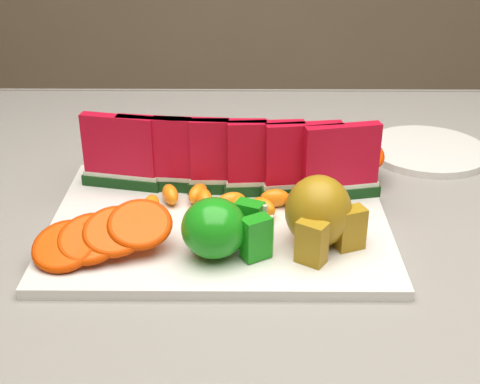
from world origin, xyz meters
name	(u,v)px	position (x,y,z in m)	size (l,w,h in m)	color
table	(252,295)	(0.00, 0.00, 0.65)	(1.40, 0.90, 0.75)	#452318
tablecloth	(253,254)	(0.00, 0.00, 0.72)	(1.53, 1.03, 0.20)	gray
platter	(220,222)	(-0.04, 0.00, 0.76)	(0.40, 0.30, 0.01)	silver
apple_cluster	(221,228)	(-0.04, -0.08, 0.80)	(0.10, 0.08, 0.07)	#1B8E0A
pear_cluster	(320,214)	(0.07, -0.06, 0.81)	(0.10, 0.10, 0.08)	#A97811
side_plate	(427,150)	(0.26, 0.22, 0.76)	(0.23, 0.23, 0.01)	silver
fork	(122,154)	(-0.19, 0.21, 0.76)	(0.03, 0.20, 0.00)	silver
watermelon_row	(228,159)	(-0.03, 0.07, 0.82)	(0.39, 0.07, 0.10)	#0C3312
orange_fan_front	(103,235)	(-0.16, -0.08, 0.79)	(0.16, 0.11, 0.05)	#D86000
orange_fan_back	(248,157)	(-0.01, 0.12, 0.79)	(0.38, 0.11, 0.05)	#D86000
tangerine_segments	(225,201)	(-0.03, 0.02, 0.78)	(0.21, 0.08, 0.02)	#D25216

